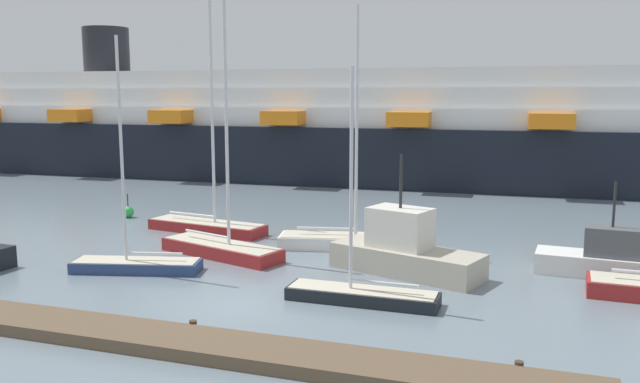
{
  "coord_description": "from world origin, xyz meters",
  "views": [
    {
      "loc": [
        10.02,
        -20.27,
        7.59
      ],
      "look_at": [
        0.0,
        9.66,
        2.79
      ],
      "focal_mm": 36.1,
      "sensor_mm": 36.0,
      "label": 1
    }
  ],
  "objects": [
    {
      "name": "sailboat_3",
      "position": [
        4.26,
        1.8,
        0.41
      ],
      "size": [
        5.62,
        1.38,
        8.55
      ],
      "rotation": [
        0.0,
        0.0,
        3.14
      ],
      "color": "black",
      "rests_on": "ground_plane"
    },
    {
      "name": "ground_plane",
      "position": [
        0.0,
        0.0,
        0.0
      ],
      "size": [
        600.0,
        600.0,
        0.0
      ],
      "primitive_type": "plane",
      "color": "slate"
    },
    {
      "name": "fishing_boat_2",
      "position": [
        4.95,
        6.18,
        1.0
      ],
      "size": [
        6.87,
        4.16,
        5.08
      ],
      "rotation": [
        0.0,
        0.0,
        2.82
      ],
      "color": "#BCB29E",
      "rests_on": "ground_plane"
    },
    {
      "name": "cruise_ship",
      "position": [
        -15.04,
        35.15,
        4.45
      ],
      "size": [
        88.77,
        15.6,
        14.07
      ],
      "rotation": [
        0.0,
        0.0,
        0.02
      ],
      "color": "black",
      "rests_on": "ground_plane"
    },
    {
      "name": "sailboat_2",
      "position": [
        1.32,
        9.69,
        0.53
      ],
      "size": [
        6.77,
        3.14,
        11.74
      ],
      "rotation": [
        0.0,
        0.0,
        0.21
      ],
      "color": "white",
      "rests_on": "ground_plane"
    },
    {
      "name": "sailboat_4",
      "position": [
        -6.05,
        2.74,
        0.45
      ],
      "size": [
        5.67,
        2.77,
        9.98
      ],
      "rotation": [
        0.0,
        0.0,
        3.39
      ],
      "color": "navy",
      "rests_on": "ground_plane"
    },
    {
      "name": "sailboat_1",
      "position": [
        -3.78,
        6.3,
        0.53
      ],
      "size": [
        6.65,
        3.61,
        11.83
      ],
      "rotation": [
        0.0,
        0.0,
        -0.31
      ],
      "color": "maroon",
      "rests_on": "ground_plane"
    },
    {
      "name": "fishing_boat_1",
      "position": [
        13.07,
        8.45,
        0.76
      ],
      "size": [
        5.53,
        2.25,
        4.01
      ],
      "rotation": [
        0.0,
        0.0,
        -0.07
      ],
      "color": "white",
      "rests_on": "ground_plane"
    },
    {
      "name": "sailboat_5",
      "position": [
        -6.99,
        10.83,
        0.57
      ],
      "size": [
        7.11,
        2.77,
        12.52
      ],
      "rotation": [
        0.0,
        0.0,
        -0.15
      ],
      "color": "maroon",
      "rests_on": "ground_plane"
    },
    {
      "name": "dock_pier",
      "position": [
        0.0,
        -4.11,
        0.2
      ],
      "size": [
        24.75,
        2.16,
        0.48
      ],
      "color": "brown",
      "rests_on": "ground_plane"
    },
    {
      "name": "channel_buoy_1",
      "position": [
        -13.7,
        13.1,
        0.35
      ],
      "size": [
        0.7,
        0.7,
        1.46
      ],
      "color": "green",
      "rests_on": "ground_plane"
    }
  ]
}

